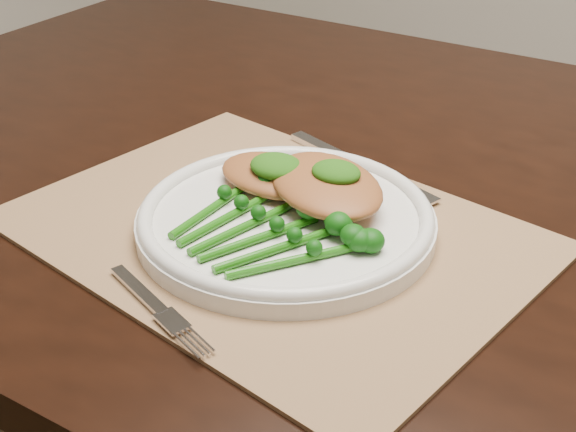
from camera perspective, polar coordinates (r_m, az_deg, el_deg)
The scene contains 9 objects.
placemat at distance 0.75m, azimuth -1.13°, elevation -1.13°, with size 0.46×0.34×0.00m, color #946E4B.
dinner_plate at distance 0.74m, azimuth -0.15°, elevation -0.17°, with size 0.28×0.28×0.02m.
knife at distance 0.87m, azimuth 4.19°, elevation 4.02°, with size 0.20×0.08×0.01m.
fork at distance 0.64m, azimuth -8.78°, elevation -6.93°, with size 0.14×0.06×0.00m.
chicken_fillet_left at distance 0.78m, azimuth -0.96°, elevation 2.92°, with size 0.12×0.08×0.02m, color #A76030.
chicken_fillet_right at distance 0.75m, azimuth 2.73°, elevation 2.24°, with size 0.14×0.09×0.03m, color #A76030.
pesto_dollop_left at distance 0.76m, azimuth -0.82°, elevation 3.55°, with size 0.05×0.05×0.02m, color #16470A.
pesto_dollop_right at distance 0.74m, azimuth 3.44°, elevation 3.13°, with size 0.05×0.04×0.02m, color #16470A.
broccolini_bundle at distance 0.70m, azimuth -2.62°, elevation -1.18°, with size 0.18×0.19×0.04m.
Camera 1 is at (0.17, -0.61, 1.14)m, focal length 50.00 mm.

